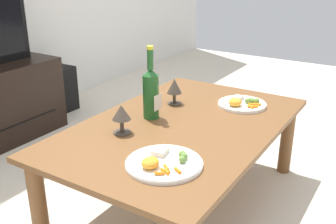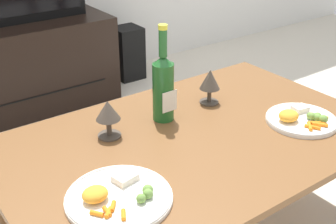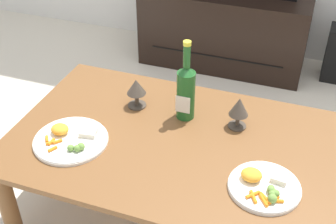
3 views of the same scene
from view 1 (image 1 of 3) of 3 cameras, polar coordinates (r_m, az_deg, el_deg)
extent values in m
plane|color=beige|center=(2.03, 1.81, -12.72)|extent=(6.40, 6.40, 0.00)
cube|color=brown|center=(1.83, 1.96, -2.07)|extent=(1.28, 0.81, 0.03)
cylinder|color=brown|center=(2.29, 16.73, -3.78)|extent=(0.07, 0.07, 0.40)
cylinder|color=brown|center=(1.75, -18.22, -12.34)|extent=(0.07, 0.07, 0.40)
cylinder|color=brown|center=(2.53, 1.83, -0.43)|extent=(0.07, 0.07, 0.40)
cube|color=black|center=(2.62, -22.82, -2.53)|extent=(0.85, 0.01, 0.01)
cube|color=black|center=(3.23, -15.00, 3.27)|extent=(0.18, 0.18, 0.35)
cylinder|color=#1E5923|center=(1.86, -2.48, 2.23)|extent=(0.08, 0.08, 0.21)
cone|color=#1E5923|center=(1.83, -2.54, 5.73)|extent=(0.08, 0.08, 0.03)
cylinder|color=#1E5923|center=(1.81, -2.57, 7.55)|extent=(0.03, 0.03, 0.09)
cylinder|color=yellow|center=(1.80, -2.60, 9.25)|extent=(0.03, 0.03, 0.02)
cube|color=silver|center=(1.85, -1.48, 1.41)|extent=(0.06, 0.00, 0.08)
cylinder|color=#473D33|center=(1.74, -6.61, -2.93)|extent=(0.08, 0.08, 0.01)
cylinder|color=#473D33|center=(1.73, -6.65, -1.95)|extent=(0.02, 0.02, 0.06)
cone|color=#473D33|center=(1.71, -6.74, -0.02)|extent=(0.08, 0.08, 0.07)
cylinder|color=#473D33|center=(2.07, 0.91, 1.26)|extent=(0.07, 0.07, 0.01)
cylinder|color=#473D33|center=(2.06, 0.92, 2.04)|extent=(0.02, 0.02, 0.05)
cone|color=#473D33|center=(2.04, 0.93, 3.77)|extent=(0.08, 0.08, 0.08)
cylinder|color=white|center=(1.47, -0.56, -7.49)|extent=(0.29, 0.29, 0.01)
torus|color=white|center=(1.47, -0.56, -7.21)|extent=(0.29, 0.29, 0.01)
ellipsoid|color=orange|center=(1.43, -2.57, -7.31)|extent=(0.07, 0.06, 0.04)
cube|color=beige|center=(1.52, -1.14, -5.70)|extent=(0.07, 0.06, 0.02)
cylinder|color=orange|center=(1.42, -0.24, -8.01)|extent=(0.03, 0.04, 0.01)
cylinder|color=orange|center=(1.39, -1.24, -8.82)|extent=(0.03, 0.04, 0.01)
cylinder|color=orange|center=(1.40, -0.40, -8.48)|extent=(0.01, 0.04, 0.01)
cylinder|color=orange|center=(1.40, -0.19, -8.53)|extent=(0.03, 0.03, 0.01)
cylinder|color=orange|center=(1.40, 1.41, -8.40)|extent=(0.03, 0.04, 0.01)
sphere|color=olive|center=(1.49, 2.08, -6.11)|extent=(0.03, 0.03, 0.03)
sphere|color=olive|center=(1.48, 2.36, -6.39)|extent=(0.03, 0.03, 0.03)
sphere|color=olive|center=(1.46, 2.05, -6.85)|extent=(0.03, 0.03, 0.03)
cylinder|color=white|center=(2.08, 10.61, 1.04)|extent=(0.25, 0.25, 0.01)
torus|color=white|center=(2.08, 10.63, 1.25)|extent=(0.25, 0.25, 0.01)
ellipsoid|color=orange|center=(2.03, 9.64, 1.42)|extent=(0.07, 0.07, 0.04)
cube|color=beige|center=(2.13, 10.00, 2.01)|extent=(0.06, 0.05, 0.02)
cylinder|color=orange|center=(2.03, 11.83, 0.82)|extent=(0.05, 0.05, 0.01)
cylinder|color=orange|center=(2.03, 12.11, 0.79)|extent=(0.04, 0.05, 0.01)
cylinder|color=orange|center=(2.06, 12.55, 1.06)|extent=(0.04, 0.05, 0.01)
cylinder|color=orange|center=(2.07, 12.28, 1.15)|extent=(0.05, 0.04, 0.01)
cylinder|color=orange|center=(2.10, 12.61, 1.41)|extent=(0.05, 0.02, 0.01)
cylinder|color=orange|center=(2.09, 12.50, 1.33)|extent=(0.04, 0.05, 0.01)
sphere|color=olive|center=(2.10, 11.95, 1.70)|extent=(0.03, 0.03, 0.03)
sphere|color=olive|center=(2.08, 12.63, 1.55)|extent=(0.03, 0.03, 0.03)
sphere|color=olive|center=(2.09, 12.03, 1.57)|extent=(0.03, 0.03, 0.03)
sphere|color=olive|center=(2.09, 11.33, 1.63)|extent=(0.03, 0.03, 0.03)
sphere|color=olive|center=(2.09, 11.51, 1.62)|extent=(0.03, 0.03, 0.03)
camera|label=2|loc=(0.65, 47.88, 17.73)|focal=47.42mm
camera|label=3|loc=(1.97, 50.36, 25.80)|focal=47.63mm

